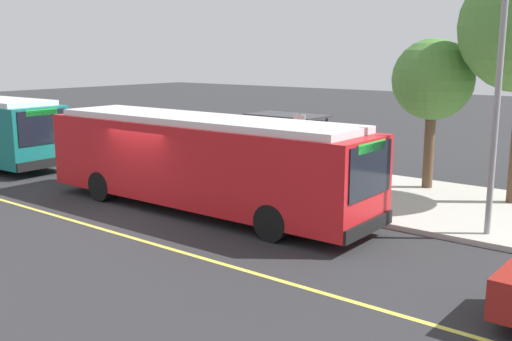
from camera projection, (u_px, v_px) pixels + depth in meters
name	position (u px, v px, depth m)	size (l,w,h in m)	color
ground_plane	(145.00, 209.00, 18.69)	(120.00, 120.00, 0.00)	#2B2B2D
sidewalk_curb	(262.00, 177.00, 23.28)	(44.00, 6.40, 0.15)	#B7B2A8
lane_stripe_center	(87.00, 225.00, 17.00)	(36.00, 0.14, 0.01)	#E0D64C
transit_bus_main	(201.00, 160.00, 18.24)	(11.63, 2.69, 2.95)	red
bus_shelter	(285.00, 133.00, 22.12)	(2.90, 1.60, 2.48)	#333338
waiting_bench	(288.00, 167.00, 22.28)	(1.60, 0.48, 0.95)	brown
route_sign_post	(299.00, 145.00, 19.01)	(0.44, 0.08, 2.80)	#333338
street_tree_near_shelter	(433.00, 81.00, 20.37)	(2.80, 2.80, 5.20)	brown
utility_pole	(496.00, 113.00, 15.04)	(0.16, 0.16, 6.40)	gray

